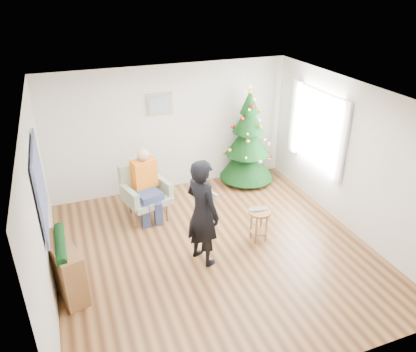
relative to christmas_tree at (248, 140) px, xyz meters
name	(u,v)px	position (x,y,z in m)	size (l,w,h in m)	color
floor	(215,251)	(-1.59, -2.15, -0.96)	(5.00, 5.00, 0.00)	brown
ceiling	(217,98)	(-1.59, -2.15, 1.64)	(5.00, 5.00, 0.00)	white
wall_back	(171,129)	(-1.59, 0.35, 0.34)	(5.00, 5.00, 0.00)	silver
wall_front	(308,289)	(-1.59, -4.65, 0.34)	(5.00, 5.00, 0.00)	silver
wall_left	(40,212)	(-4.09, -2.15, 0.34)	(5.00, 5.00, 0.00)	silver
wall_right	(351,158)	(0.91, -2.15, 0.34)	(5.00, 5.00, 0.00)	silver
window_panel	(317,129)	(0.88, -1.15, 0.54)	(0.04, 1.30, 1.40)	white
curtains	(316,129)	(0.85, -1.15, 0.54)	(0.05, 1.75, 1.50)	white
christmas_tree	(248,140)	(0.00, 0.00, 0.00)	(1.17, 1.17, 2.12)	#3F2816
stool	(259,225)	(-0.78, -2.10, -0.66)	(0.38, 0.38, 0.58)	brown
laptop	(260,210)	(-0.78, -2.10, -0.37)	(0.32, 0.20, 0.02)	silver
armchair	(146,198)	(-2.39, -0.65, -0.57)	(0.93, 0.90, 1.03)	gray
seated_person	(146,184)	(-2.38, -0.70, -0.26)	(0.53, 0.70, 1.34)	navy
standing_man	(202,213)	(-1.86, -2.27, -0.08)	(0.64, 0.42, 1.76)	black
game_controller	(215,195)	(-1.67, -2.30, 0.22)	(0.04, 0.13, 0.04)	white
console	(65,268)	(-3.92, -2.25, -0.56)	(0.30, 1.00, 0.80)	brown
garland	(60,244)	(-3.92, -2.25, -0.14)	(0.14, 0.14, 0.90)	black
tapestry	(40,185)	(-4.05, -1.85, 0.59)	(0.03, 1.50, 1.15)	black
framed_picture	(160,104)	(-1.79, 0.31, 0.89)	(0.52, 0.05, 0.42)	tan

